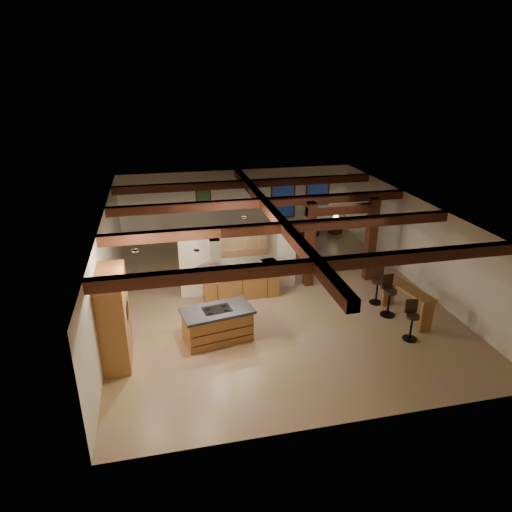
{
  "coord_description": "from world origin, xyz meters",
  "views": [
    {
      "loc": [
        -3.38,
        -12.88,
        6.86
      ],
      "look_at": [
        -0.42,
        0.5,
        1.21
      ],
      "focal_mm": 32.0,
      "sensor_mm": 36.0,
      "label": 1
    }
  ],
  "objects_px": {
    "kitchen_island": "(218,324)",
    "bar_counter": "(407,297)",
    "sofa": "(293,231)",
    "dining_table": "(249,257)"
  },
  "relations": [
    {
      "from": "kitchen_island",
      "to": "bar_counter",
      "type": "xyz_separation_m",
      "value": [
        5.6,
        -0.01,
        0.18
      ]
    },
    {
      "from": "kitchen_island",
      "to": "sofa",
      "type": "bearing_deg",
      "value": 59.27
    },
    {
      "from": "dining_table",
      "to": "kitchen_island",
      "type": "bearing_deg",
      "value": -104.2
    },
    {
      "from": "bar_counter",
      "to": "sofa",
      "type": "bearing_deg",
      "value": 100.28
    },
    {
      "from": "sofa",
      "to": "bar_counter",
      "type": "height_order",
      "value": "bar_counter"
    },
    {
      "from": "dining_table",
      "to": "bar_counter",
      "type": "relative_size",
      "value": 0.89
    },
    {
      "from": "kitchen_island",
      "to": "dining_table",
      "type": "bearing_deg",
      "value": 69.06
    },
    {
      "from": "dining_table",
      "to": "sofa",
      "type": "height_order",
      "value": "sofa"
    },
    {
      "from": "kitchen_island",
      "to": "sofa",
      "type": "distance_m",
      "value": 8.39
    },
    {
      "from": "kitchen_island",
      "to": "bar_counter",
      "type": "height_order",
      "value": "bar_counter"
    }
  ]
}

